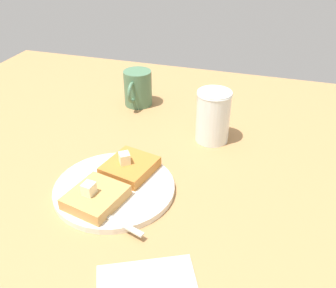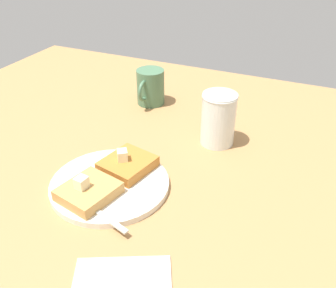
# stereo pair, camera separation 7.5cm
# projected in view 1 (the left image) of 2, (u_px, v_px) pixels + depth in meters

# --- Properties ---
(table_surface) EXTENTS (1.13, 1.13, 0.03)m
(table_surface) POSITION_uv_depth(u_px,v_px,m) (95.00, 161.00, 0.80)
(table_surface) COLOR #A27647
(table_surface) RESTS_ON ground
(plate) EXTENTS (0.22, 0.22, 0.01)m
(plate) POSITION_uv_depth(u_px,v_px,m) (115.00, 188.00, 0.69)
(plate) COLOR silver
(plate) RESTS_ON table_surface
(toast_slice_left) EXTENTS (0.11, 0.10, 0.02)m
(toast_slice_left) POSITION_uv_depth(u_px,v_px,m) (130.00, 167.00, 0.72)
(toast_slice_left) COLOR #B36E2B
(toast_slice_left) RESTS_ON plate
(toast_slice_middle) EXTENTS (0.11, 0.10, 0.02)m
(toast_slice_middle) POSITION_uv_depth(u_px,v_px,m) (96.00, 197.00, 0.65)
(toast_slice_middle) COLOR tan
(toast_slice_middle) RESTS_ON plate
(butter_pat_primary) EXTENTS (0.03, 0.03, 0.02)m
(butter_pat_primary) POSITION_uv_depth(u_px,v_px,m) (124.00, 158.00, 0.71)
(butter_pat_primary) COLOR beige
(butter_pat_primary) RESTS_ON toast_slice_left
(butter_pat_secondary) EXTENTS (0.02, 0.02, 0.02)m
(butter_pat_secondary) POSITION_uv_depth(u_px,v_px,m) (89.00, 189.00, 0.63)
(butter_pat_secondary) COLOR beige
(butter_pat_secondary) RESTS_ON toast_slice_middle
(fork) EXTENTS (0.06, 0.16, 0.00)m
(fork) POSITION_uv_depth(u_px,v_px,m) (100.00, 212.00, 0.63)
(fork) COLOR silver
(fork) RESTS_ON plate
(syrup_jar) EXTENTS (0.08, 0.08, 0.12)m
(syrup_jar) POSITION_uv_depth(u_px,v_px,m) (213.00, 118.00, 0.82)
(syrup_jar) COLOR #45190C
(syrup_jar) RESTS_ON table_surface
(coffee_mug) EXTENTS (0.10, 0.07, 0.09)m
(coffee_mug) POSITION_uv_depth(u_px,v_px,m) (138.00, 88.00, 0.98)
(coffee_mug) COLOR #476F50
(coffee_mug) RESTS_ON table_surface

